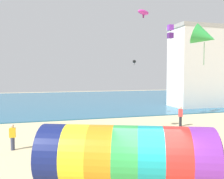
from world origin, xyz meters
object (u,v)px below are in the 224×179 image
at_px(kite_black_parafoil, 134,61).
at_px(kite_green_delta, 204,37).
at_px(bystander_near_water, 13,137).
at_px(giant_inflatable_tube, 126,156).
at_px(kite_magenta_parafoil, 143,12).
at_px(bystander_mid_beach, 180,116).
at_px(kite_purple_box, 170,32).

bearing_deg(kite_black_parafoil, kite_green_delta, -95.65).
bearing_deg(bystander_near_water, giant_inflatable_tube, -52.77).
bearing_deg(kite_magenta_parafoil, bystander_near_water, -151.69).
height_order(kite_green_delta, bystander_mid_beach, kite_green_delta).
xyz_separation_m(kite_magenta_parafoil, kite_purple_box, (3.67, 1.35, -1.41)).
bearing_deg(kite_green_delta, giant_inflatable_tube, -158.27).
distance_m(bystander_near_water, bystander_mid_beach, 14.16).
xyz_separation_m(kite_magenta_parafoil, bystander_near_water, (-11.26, -6.07, -9.74)).
xyz_separation_m(kite_green_delta, bystander_mid_beach, (3.52, 7.89, -5.76)).
bearing_deg(kite_green_delta, bystander_near_water, 156.00).
xyz_separation_m(giant_inflatable_tube, kite_green_delta, (5.20, 2.07, 5.43)).
xyz_separation_m(kite_green_delta, kite_black_parafoil, (1.36, 13.76, -0.64)).
relative_size(giant_inflatable_tube, kite_green_delta, 3.32).
xyz_separation_m(giant_inflatable_tube, kite_black_parafoil, (6.56, 15.84, 4.79)).
xyz_separation_m(giant_inflatable_tube, bystander_mid_beach, (8.72, 9.96, -0.33)).
height_order(kite_magenta_parafoil, bystander_near_water, kite_magenta_parafoil).
bearing_deg(kite_magenta_parafoil, bystander_mid_beach, -47.64).
distance_m(kite_magenta_parafoil, kite_black_parafoil, 5.49).
height_order(kite_purple_box, bystander_near_water, kite_purple_box).
relative_size(kite_green_delta, bystander_near_water, 1.40).
relative_size(kite_black_parafoil, bystander_mid_beach, 0.64).
bearing_deg(bystander_mid_beach, kite_black_parafoil, 110.16).
height_order(kite_purple_box, bystander_mid_beach, kite_purple_box).
relative_size(giant_inflatable_tube, bystander_near_water, 4.66).
height_order(kite_black_parafoil, bystander_near_water, kite_black_parafoil).
height_order(kite_magenta_parafoil, kite_black_parafoil, kite_magenta_parafoil).
bearing_deg(kite_black_parafoil, kite_purple_box, -28.22).
relative_size(giant_inflatable_tube, kite_black_parafoil, 6.46).
height_order(kite_magenta_parafoil, kite_green_delta, kite_magenta_parafoil).
height_order(giant_inflatable_tube, bystander_mid_beach, giant_inflatable_tube).
distance_m(giant_inflatable_tube, kite_green_delta, 7.80).
bearing_deg(giant_inflatable_tube, kite_black_parafoil, 67.49).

